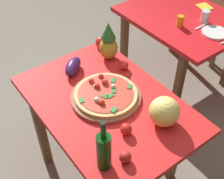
# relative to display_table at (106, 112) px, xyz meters

# --- Properties ---
(ground_plane) EXTENTS (10.00, 10.00, 0.00)m
(ground_plane) POSITION_rel_display_table_xyz_m (0.00, 0.00, -0.66)
(ground_plane) COLOR gray
(display_table) EXTENTS (1.18, 0.81, 0.76)m
(display_table) POSITION_rel_display_table_xyz_m (0.00, 0.00, 0.00)
(display_table) COLOR brown
(display_table) RESTS_ON ground_plane
(background_table) EXTENTS (1.10, 0.86, 0.76)m
(background_table) POSITION_rel_display_table_xyz_m (-0.47, 1.22, -0.00)
(background_table) COLOR brown
(background_table) RESTS_ON ground_plane
(dining_chair) EXTENTS (0.52, 0.52, 0.85)m
(dining_chair) POSITION_rel_display_table_xyz_m (-0.48, 1.88, -0.18)
(dining_chair) COLOR brown
(dining_chair) RESTS_ON ground_plane
(pizza_board) EXTENTS (0.45, 0.45, 0.02)m
(pizza_board) POSITION_rel_display_table_xyz_m (-0.03, 0.02, 0.11)
(pizza_board) COLOR brown
(pizza_board) RESTS_ON display_table
(pizza) EXTENTS (0.41, 0.41, 0.06)m
(pizza) POSITION_rel_display_table_xyz_m (-0.03, 0.02, 0.14)
(pizza) COLOR #DEAF6A
(pizza) RESTS_ON pizza_board
(wine_bottle) EXTENTS (0.08, 0.08, 0.34)m
(wine_bottle) POSITION_rel_display_table_xyz_m (0.38, -0.29, 0.23)
(wine_bottle) COLOR #0B390C
(wine_bottle) RESTS_ON display_table
(pineapple_left) EXTENTS (0.14, 0.14, 0.29)m
(pineapple_left) POSITION_rel_display_table_xyz_m (-0.37, 0.29, 0.23)
(pineapple_left) COLOR #B59631
(pineapple_left) RESTS_ON display_table
(melon) EXTENTS (0.18, 0.18, 0.18)m
(melon) POSITION_rel_display_table_xyz_m (0.34, 0.17, 0.19)
(melon) COLOR #EAD367
(melon) RESTS_ON display_table
(bell_pepper) EXTENTS (0.09, 0.09, 0.09)m
(bell_pepper) POSITION_rel_display_table_xyz_m (-0.52, 0.33, 0.14)
(bell_pepper) COLOR red
(bell_pepper) RESTS_ON display_table
(eggplant) EXTENTS (0.19, 0.21, 0.09)m
(eggplant) POSITION_rel_display_table_xyz_m (-0.39, -0.01, 0.15)
(eggplant) COLOR #3D1953
(eggplant) RESTS_ON display_table
(tomato_near_board) EXTENTS (0.07, 0.07, 0.07)m
(tomato_near_board) POSITION_rel_display_table_xyz_m (0.28, -0.06, 0.14)
(tomato_near_board) COLOR red
(tomato_near_board) RESTS_ON display_table
(tomato_by_bottle) EXTENTS (0.07, 0.07, 0.07)m
(tomato_by_bottle) POSITION_rel_display_table_xyz_m (-0.19, 0.30, 0.14)
(tomato_by_bottle) COLOR red
(tomato_by_bottle) RESTS_ON display_table
(tomato_beside_pepper) EXTENTS (0.07, 0.07, 0.07)m
(tomato_beside_pepper) POSITION_rel_display_table_xyz_m (0.42, -0.18, 0.14)
(tomato_beside_pepper) COLOR red
(tomato_beside_pepper) RESTS_ON display_table
(drinking_glass_juice) EXTENTS (0.06, 0.06, 0.09)m
(drinking_glass_juice) POSITION_rel_display_table_xyz_m (-0.37, 1.06, 0.15)
(drinking_glass_juice) COLOR orange
(drinking_glass_juice) RESTS_ON background_table
(drinking_glass_water) EXTENTS (0.07, 0.07, 0.10)m
(drinking_glass_water) POSITION_rel_display_table_xyz_m (-0.30, 1.29, 0.15)
(drinking_glass_water) COLOR silver
(drinking_glass_water) RESTS_ON background_table
(dinner_plate) EXTENTS (0.22, 0.22, 0.02)m
(dinner_plate) POSITION_rel_display_table_xyz_m (-0.11, 1.21, 0.11)
(dinner_plate) COLOR white
(dinner_plate) RESTS_ON background_table
(fork_utensil) EXTENTS (0.02, 0.18, 0.01)m
(fork_utensil) POSITION_rel_display_table_xyz_m (-0.25, 1.21, 0.11)
(fork_utensil) COLOR silver
(fork_utensil) RESTS_ON background_table
(napkin_folded) EXTENTS (0.17, 0.15, 0.01)m
(napkin_folded) POSITION_rel_display_table_xyz_m (-0.47, 1.51, 0.10)
(napkin_folded) COLOR yellow
(napkin_folded) RESTS_ON background_table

